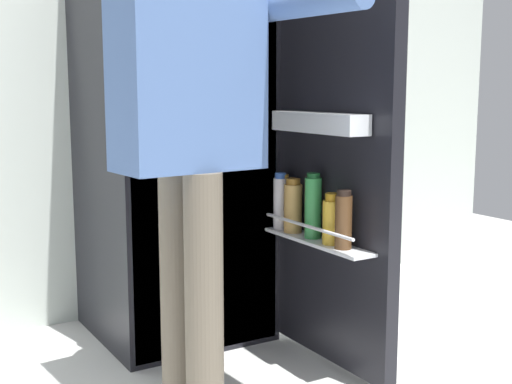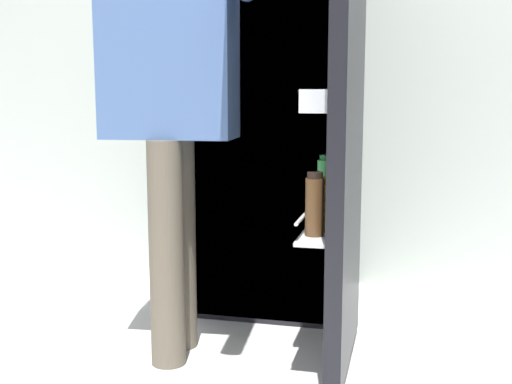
% 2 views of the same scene
% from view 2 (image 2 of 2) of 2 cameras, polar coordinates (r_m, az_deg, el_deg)
% --- Properties ---
extents(ground_plane, '(6.50, 6.50, 0.00)m').
position_cam_2_polar(ground_plane, '(2.42, -0.57, -13.81)').
color(ground_plane, silver).
extents(kitchen_wall, '(4.40, 0.10, 2.68)m').
position_cam_2_polar(kitchen_wall, '(3.20, 3.80, 16.19)').
color(kitchen_wall, beige).
rests_on(kitchen_wall, ground_plane).
extents(refrigerator, '(0.70, 1.30, 1.72)m').
position_cam_2_polar(refrigerator, '(2.74, 2.69, 7.27)').
color(refrigerator, black).
rests_on(refrigerator, ground_plane).
extents(person, '(0.57, 0.72, 1.57)m').
position_cam_2_polar(person, '(2.20, -7.49, 8.88)').
color(person, '#665B4C').
rests_on(person, ground_plane).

